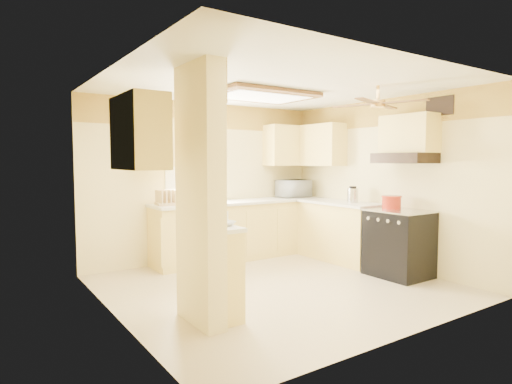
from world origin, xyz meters
TOP-DOWN VIEW (x-y plane):
  - floor at (0.00, 0.00)m, footprint 4.00×4.00m
  - ceiling at (0.00, 0.00)m, footprint 4.00×4.00m
  - wall_back at (0.00, 1.90)m, footprint 4.00×0.00m
  - wall_front at (0.00, -1.90)m, footprint 4.00×0.00m
  - wall_left at (-2.00, 0.00)m, footprint 0.00×3.80m
  - wall_right at (2.00, 0.00)m, footprint 0.00×3.80m
  - wallpaper_border at (0.00, 1.88)m, footprint 4.00×0.02m
  - partition_column at (-1.35, -0.55)m, footprint 0.20×0.70m
  - partition_ledge at (-1.13, -0.55)m, footprint 0.25×0.55m
  - ledge_top at (-1.13, -0.55)m, footprint 0.28×0.58m
  - lower_cabinets_back at (0.50, 1.60)m, footprint 3.00×0.60m
  - lower_cabinets_right at (1.70, 0.60)m, footprint 0.60×1.40m
  - countertop_back at (0.50, 1.59)m, footprint 3.04×0.64m
  - countertop_right at (1.69, 0.60)m, footprint 0.64×1.44m
  - dishwasher_panel at (-0.25, 1.29)m, footprint 0.58×0.02m
  - window at (-0.25, 1.89)m, footprint 0.92×0.02m
  - upper_cab_back_left at (-0.85, 1.72)m, footprint 0.60×0.35m
  - upper_cab_back_right at (1.55, 1.72)m, footprint 0.90×0.35m
  - upper_cab_right at (1.82, 1.25)m, footprint 0.35×1.00m
  - upper_cab_left_wall at (-1.82, -0.25)m, footprint 0.35×0.75m
  - upper_cab_over_stove at (1.82, -0.55)m, footprint 0.35×0.76m
  - stove at (1.67, -0.55)m, footprint 0.68×0.77m
  - range_hood at (1.74, -0.55)m, footprint 0.50×0.76m
  - poster_menu at (-1.24, -0.55)m, footprint 0.02×0.42m
  - poster_nashville at (-1.24, -0.55)m, footprint 0.02×0.42m
  - ceiling_light_panel at (0.10, 0.50)m, footprint 1.35×0.95m
  - ceiling_fan at (1.00, -0.70)m, footprint 1.15×1.15m
  - vent_grate at (1.98, -0.90)m, footprint 0.02×0.40m
  - microwave at (1.59, 1.64)m, footprint 0.58×0.42m
  - bowl at (-1.08, -0.58)m, footprint 0.21×0.21m
  - dutch_oven at (1.70, -0.38)m, footprint 0.28×0.28m
  - kettle at (1.73, 0.36)m, footprint 0.16×0.16m
  - dish_rack at (-0.76, 1.60)m, footprint 0.42×0.33m
  - utensil_crock at (-0.06, 1.67)m, footprint 0.11×0.11m

SIDE VIEW (x-z plane):
  - floor at x=0.00m, z-range 0.00..0.00m
  - dishwasher_panel at x=-0.25m, z-range 0.03..0.83m
  - partition_ledge at x=-1.13m, z-range 0.00..0.90m
  - lower_cabinets_back at x=0.50m, z-range 0.00..0.90m
  - lower_cabinets_right at x=1.70m, z-range 0.00..0.90m
  - stove at x=1.67m, z-range 0.00..0.92m
  - ledge_top at x=-1.13m, z-range 0.90..0.94m
  - countertop_back at x=0.50m, z-range 0.90..0.94m
  - countertop_right at x=1.69m, z-range 0.90..0.94m
  - bowl at x=-1.08m, z-range 0.94..0.99m
  - dutch_oven at x=1.70m, z-range 0.92..1.10m
  - utensil_crock at x=-0.06m, z-range 0.90..1.13m
  - dish_rack at x=-0.76m, z-range 0.91..1.13m
  - kettle at x=1.73m, z-range 0.93..1.18m
  - microwave at x=1.59m, z-range 0.94..1.25m
  - poster_nashville at x=-1.24m, z-range 0.92..1.48m
  - wall_back at x=0.00m, z-range -0.75..3.25m
  - wall_front at x=0.00m, z-range -0.75..3.25m
  - wall_left at x=-2.00m, z-range -0.65..3.15m
  - wall_right at x=2.00m, z-range -0.65..3.15m
  - partition_column at x=-1.35m, z-range 0.00..2.50m
  - window at x=-0.25m, z-range 1.04..2.06m
  - range_hood at x=1.74m, z-range 1.55..1.69m
  - upper_cab_back_left at x=-0.85m, z-range 1.50..2.20m
  - upper_cab_back_right at x=1.55m, z-range 1.50..2.20m
  - upper_cab_right at x=1.82m, z-range 1.50..2.20m
  - upper_cab_left_wall at x=-1.82m, z-range 1.50..2.20m
  - poster_menu at x=-1.24m, z-range 1.57..2.14m
  - upper_cab_over_stove at x=1.82m, z-range 1.69..2.21m
  - ceiling_fan at x=1.00m, z-range 2.16..2.42m
  - wallpaper_border at x=0.00m, z-range 2.10..2.50m
  - vent_grate at x=1.98m, z-range 2.17..2.42m
  - ceiling_light_panel at x=0.10m, z-range 2.42..2.49m
  - ceiling at x=0.00m, z-range 2.50..2.50m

